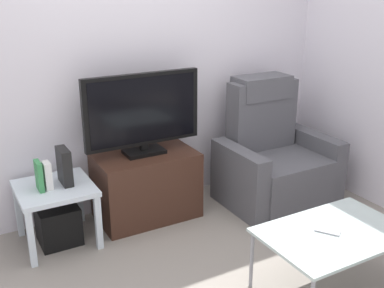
# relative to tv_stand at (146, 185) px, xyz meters

# --- Properties ---
(ground_plane) EXTENTS (6.40, 6.40, 0.00)m
(ground_plane) POSITION_rel_tv_stand_xyz_m (0.01, -0.82, -0.28)
(ground_plane) COLOR gray
(wall_back) EXTENTS (6.40, 0.06, 2.60)m
(wall_back) POSITION_rel_tv_stand_xyz_m (0.01, 0.31, 1.02)
(wall_back) COLOR silver
(wall_back) RESTS_ON ground
(tv_stand) EXTENTS (0.81, 0.49, 0.56)m
(tv_stand) POSITION_rel_tv_stand_xyz_m (0.00, 0.00, 0.00)
(tv_stand) COLOR #3D2319
(tv_stand) RESTS_ON ground
(television) EXTENTS (0.96, 0.20, 0.65)m
(television) POSITION_rel_tv_stand_xyz_m (0.00, 0.02, 0.62)
(television) COLOR black
(television) RESTS_ON tv_stand
(recliner_armchair) EXTENTS (0.98, 0.78, 1.08)m
(recliner_armchair) POSITION_rel_tv_stand_xyz_m (1.14, -0.22, 0.09)
(recliner_armchair) COLOR #515156
(recliner_armchair) RESTS_ON ground
(side_table) EXTENTS (0.54, 0.54, 0.46)m
(side_table) POSITION_rel_tv_stand_xyz_m (-0.75, -0.05, 0.11)
(side_table) COLOR silver
(side_table) RESTS_ON ground
(subwoofer_box) EXTENTS (0.29, 0.29, 0.29)m
(subwoofer_box) POSITION_rel_tv_stand_xyz_m (-0.75, -0.05, -0.13)
(subwoofer_box) COLOR black
(subwoofer_box) RESTS_ON ground
(book_leftmost) EXTENTS (0.03, 0.13, 0.22)m
(book_leftmost) POSITION_rel_tv_stand_xyz_m (-0.85, -0.07, 0.29)
(book_leftmost) COLOR #388C4C
(book_leftmost) RESTS_ON side_table
(book_middle) EXTENTS (0.05, 0.10, 0.20)m
(book_middle) POSITION_rel_tv_stand_xyz_m (-0.79, -0.07, 0.28)
(book_middle) COLOR white
(book_middle) RESTS_ON side_table
(game_console) EXTENTS (0.07, 0.20, 0.27)m
(game_console) POSITION_rel_tv_stand_xyz_m (-0.66, -0.04, 0.32)
(game_console) COLOR black
(game_console) RESTS_ON side_table
(coffee_table) EXTENTS (0.90, 0.60, 0.42)m
(coffee_table) POSITION_rel_tv_stand_xyz_m (0.62, -1.47, 0.11)
(coffee_table) COLOR #B2C6C1
(coffee_table) RESTS_ON ground
(cell_phone) EXTENTS (0.14, 0.16, 0.01)m
(cell_phone) POSITION_rel_tv_stand_xyz_m (0.58, -1.45, 0.15)
(cell_phone) COLOR #B7B7BC
(cell_phone) RESTS_ON coffee_table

